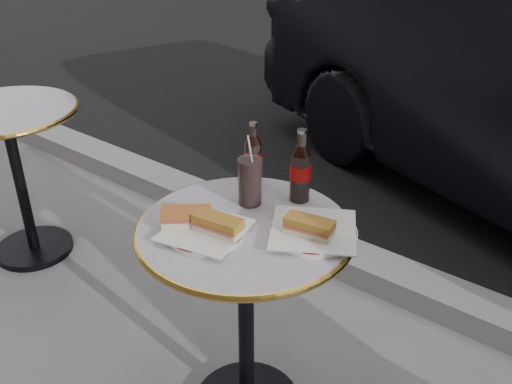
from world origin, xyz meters
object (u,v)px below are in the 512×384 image
Objects in this scene: plate_left at (205,232)px; cola_bottle_left at (253,153)px; cola_bottle_right at (301,165)px; bistro_table at (246,325)px; cola_glass at (250,181)px; plate_right at (313,232)px.

plate_left is 0.35m from cola_bottle_left.
bistro_table is at bearing -98.98° from cola_bottle_right.
plate_left is at bearing -121.21° from bistro_table.
cola_bottle_left is at bearing 123.06° from bistro_table.
cola_bottle_left is 1.39× the size of cola_glass.
cola_bottle_left is at bearing 104.80° from plate_left.
cola_glass is (-0.10, -0.11, -0.04)m from cola_bottle_right.
bistro_table is 4.97× the size of cola_glass.
bistro_table is at bearing -57.83° from cola_glass.
bistro_table is 0.46m from cola_glass.
cola_bottle_right is at bearing 81.02° from bistro_table.
cola_bottle_right is 1.56× the size of cola_glass.
plate_left is at bearing -75.20° from cola_bottle_left.
cola_bottle_left is (-0.09, 0.33, 0.10)m from plate_left.
cola_bottle_right is (0.18, -0.01, 0.01)m from cola_bottle_left.
plate_left is 0.96× the size of cola_bottle_right.
bistro_table is at bearing -154.45° from plate_right.
plate_right is at bearing 38.07° from plate_left.
cola_glass is (-0.07, 0.11, 0.44)m from bistro_table.
plate_right reaches higher than bistro_table.
cola_bottle_left reaches higher than bistro_table.
plate_left is at bearing -141.93° from plate_right.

